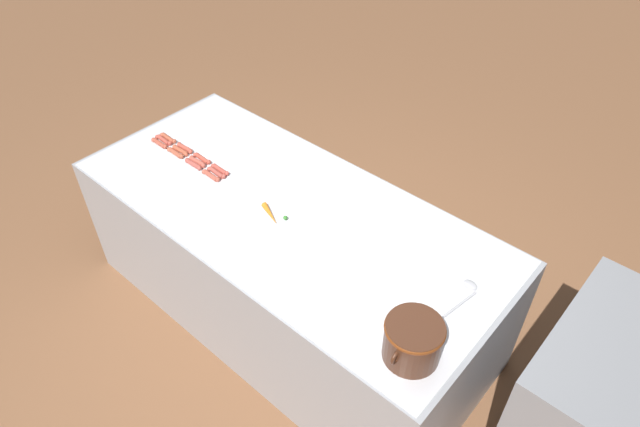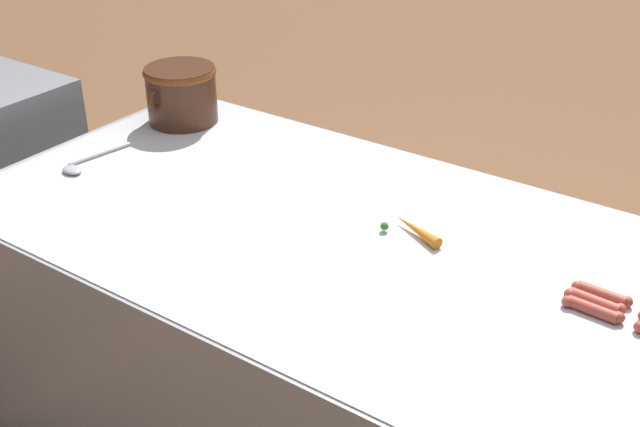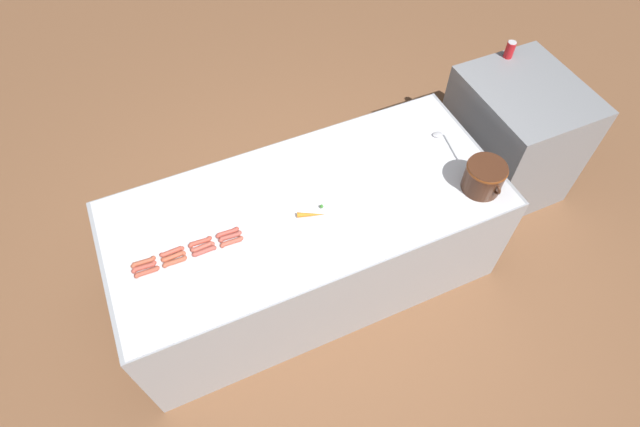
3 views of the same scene
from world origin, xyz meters
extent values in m
plane|color=brown|center=(0.00, 0.00, 0.00)|extent=(20.00, 20.00, 0.00)
cube|color=#9EA0A5|center=(0.00, 0.00, 0.42)|extent=(1.09, 2.44, 0.85)
cube|color=silver|center=(0.00, 0.00, 0.85)|extent=(1.07, 2.40, 0.00)
cube|color=gray|center=(-0.22, 1.79, 0.48)|extent=(0.87, 0.75, 0.95)
cylinder|color=#B15239|center=(0.02, -0.99, 0.87)|extent=(0.03, 0.11, 0.03)
sphere|color=#B15239|center=(0.02, -1.05, 0.87)|extent=(0.03, 0.03, 0.03)
sphere|color=#B15239|center=(0.01, -0.94, 0.87)|extent=(0.03, 0.03, 0.03)
cylinder|color=#B84E3C|center=(0.02, -0.83, 0.87)|extent=(0.03, 0.11, 0.03)
sphere|color=#B84E3C|center=(0.01, -0.89, 0.87)|extent=(0.03, 0.03, 0.03)
sphere|color=#B84E3C|center=(0.02, -0.77, 0.87)|extent=(0.03, 0.03, 0.03)
cylinder|color=#B74A39|center=(0.02, -0.67, 0.87)|extent=(0.03, 0.11, 0.03)
sphere|color=#B74A39|center=(0.02, -0.73, 0.87)|extent=(0.03, 0.03, 0.03)
sphere|color=#B74A39|center=(0.01, -0.61, 0.87)|extent=(0.03, 0.03, 0.03)
cylinder|color=#B5493C|center=(0.02, -0.51, 0.87)|extent=(0.03, 0.11, 0.03)
sphere|color=#B5493C|center=(0.02, -0.56, 0.87)|extent=(0.03, 0.03, 0.03)
sphere|color=#B5493C|center=(0.02, -0.45, 0.87)|extent=(0.03, 0.03, 0.03)
cylinder|color=#B64B3D|center=(0.05, -1.00, 0.87)|extent=(0.04, 0.11, 0.03)
sphere|color=#B64B3D|center=(0.06, -1.05, 0.87)|extent=(0.03, 0.03, 0.03)
sphere|color=#B64B3D|center=(0.05, -0.94, 0.87)|extent=(0.03, 0.03, 0.03)
cylinder|color=#B85338|center=(0.05, -0.83, 0.87)|extent=(0.03, 0.11, 0.03)
sphere|color=#B85338|center=(0.05, -0.89, 0.87)|extent=(0.03, 0.03, 0.03)
sphere|color=#B85338|center=(0.05, -0.77, 0.87)|extent=(0.03, 0.03, 0.03)
cylinder|color=#B75242|center=(0.05, -0.67, 0.87)|extent=(0.03, 0.11, 0.03)
sphere|color=#B75242|center=(0.05, -0.72, 0.87)|extent=(0.03, 0.03, 0.03)
sphere|color=#B75242|center=(0.06, -0.61, 0.87)|extent=(0.03, 0.03, 0.03)
cylinder|color=#AC4D41|center=(0.05, -0.50, 0.87)|extent=(0.04, 0.11, 0.03)
sphere|color=#AC4D41|center=(0.05, -0.56, 0.87)|extent=(0.03, 0.03, 0.03)
sphere|color=#AC4D41|center=(0.05, -0.45, 0.87)|extent=(0.03, 0.03, 0.03)
cylinder|color=#AD4B38|center=(0.09, -0.99, 0.87)|extent=(0.03, 0.11, 0.03)
sphere|color=#AD4B38|center=(0.09, -1.04, 0.87)|extent=(0.03, 0.03, 0.03)
sphere|color=#AD4B38|center=(0.09, -0.93, 0.87)|extent=(0.03, 0.03, 0.03)
cylinder|color=#AE5139|center=(0.09, -0.83, 0.87)|extent=(0.03, 0.11, 0.03)
sphere|color=#AE5139|center=(0.09, -0.89, 0.87)|extent=(0.03, 0.03, 0.03)
sphere|color=#AE5139|center=(0.08, -0.78, 0.87)|extent=(0.03, 0.03, 0.03)
cylinder|color=#AC4B41|center=(0.09, -0.66, 0.87)|extent=(0.03, 0.11, 0.03)
sphere|color=#AC4B41|center=(0.08, -0.72, 0.87)|extent=(0.03, 0.03, 0.03)
sphere|color=#AC4B41|center=(0.09, -0.61, 0.87)|extent=(0.03, 0.03, 0.03)
cylinder|color=#B2503D|center=(0.09, -0.51, 0.87)|extent=(0.03, 0.11, 0.03)
sphere|color=#B2503D|center=(0.09, -0.56, 0.87)|extent=(0.03, 0.03, 0.03)
sphere|color=#B2503D|center=(0.09, -0.45, 0.87)|extent=(0.03, 0.03, 0.03)
cylinder|color=#472616|center=(0.32, 1.02, 0.95)|extent=(0.24, 0.24, 0.19)
torus|color=brown|center=(0.32, 1.02, 1.03)|extent=(0.25, 0.25, 0.03)
torus|color=#472616|center=(0.20, 1.02, 0.97)|extent=(0.07, 0.02, 0.07)
torus|color=#472616|center=(0.44, 1.02, 0.97)|extent=(0.07, 0.02, 0.07)
cylinder|color=#B7B7BC|center=(-0.04, 1.04, 0.86)|extent=(0.22, 0.05, 0.01)
ellipsoid|color=#B7B7BC|center=(-0.17, 1.02, 0.86)|extent=(0.06, 0.08, 0.02)
cone|color=orange|center=(0.10, -0.02, 0.87)|extent=(0.09, 0.17, 0.03)
sphere|color=#387F2D|center=(0.07, 0.06, 0.87)|extent=(0.02, 0.02, 0.02)
cylinder|color=red|center=(-0.58, 1.85, 1.01)|extent=(0.07, 0.07, 0.12)
cylinder|color=silver|center=(-0.58, 1.85, 1.07)|extent=(0.06, 0.06, 0.00)
camera|label=1|loc=(1.56, 1.62, 2.83)|focal=31.44mm
camera|label=2|loc=(-1.52, -0.84, 1.92)|focal=44.81mm
camera|label=3|loc=(1.70, -0.67, 3.26)|focal=28.17mm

